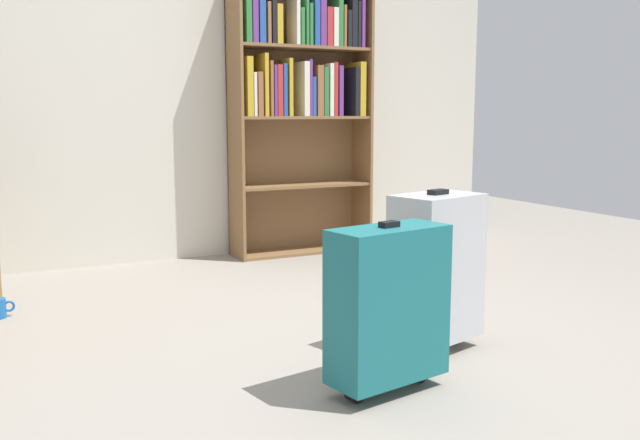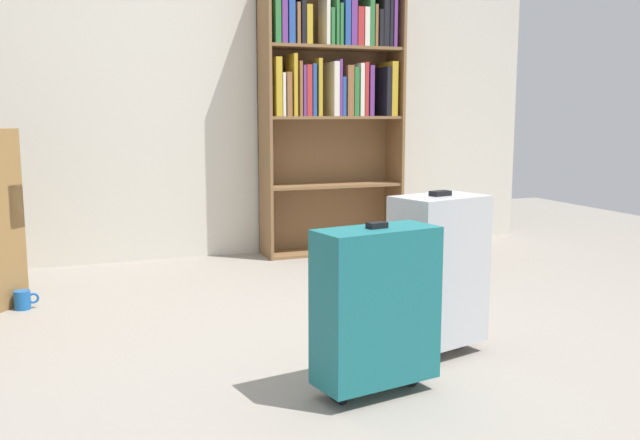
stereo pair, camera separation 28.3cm
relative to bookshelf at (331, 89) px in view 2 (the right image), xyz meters
name	(u,v)px [view 2 (the right image)]	position (x,y,z in m)	size (l,w,h in m)	color
ground_plane	(339,355)	(-0.76, -2.02, -1.13)	(8.33, 8.33, 0.00)	gray
back_wall	(215,64)	(-0.76, 0.20, 0.17)	(4.76, 0.10, 2.60)	beige
bookshelf	(331,89)	(0.00, 0.00, 0.00)	(0.98, 0.29, 1.87)	brown
mug	(23,300)	(-1.99, -0.83, -1.09)	(0.12, 0.08, 0.10)	#1959A5
suitcase_teal	(376,306)	(-0.79, -2.43, -0.82)	(0.46, 0.27, 0.61)	#19666B
suitcase_silver	(438,270)	(-0.37, -2.13, -0.79)	(0.41, 0.32, 0.67)	#B7BABF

